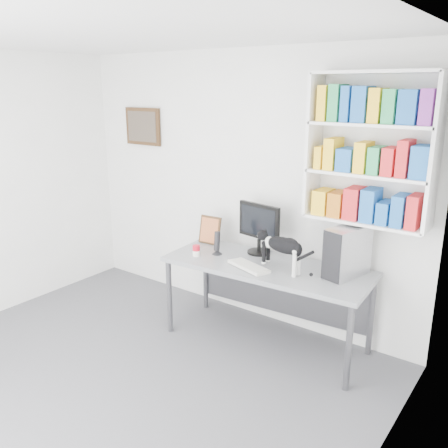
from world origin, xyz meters
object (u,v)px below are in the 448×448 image
object	(u,v)px
monitor	(259,228)
speaker	(217,243)
pc_tower	(347,252)
cat	(282,254)
soup_can	(196,251)
keyboard	(249,266)
leaning_print	(210,230)
desk	(266,304)
bookshelf	(370,150)

from	to	relation	value
monitor	speaker	size ratio (longest dim) A/B	2.15
pc_tower	cat	size ratio (longest dim) A/B	0.81
pc_tower	soup_can	size ratio (longest dim) A/B	4.11
keyboard	leaning_print	distance (m)	0.79
keyboard	pc_tower	world-z (taller)	pc_tower
monitor	speaker	distance (m)	0.43
monitor	soup_can	bearing A→B (deg)	-128.27
desk	monitor	size ratio (longest dim) A/B	3.76
monitor	keyboard	world-z (taller)	monitor
keyboard	desk	bearing A→B (deg)	81.21
pc_tower	speaker	bearing A→B (deg)	-155.30
bookshelf	soup_can	distance (m)	1.81
monitor	bookshelf	bearing A→B (deg)	13.40
soup_can	cat	bearing A→B (deg)	9.02
desk	monitor	bearing A→B (deg)	131.49
desk	speaker	world-z (taller)	speaker
speaker	leaning_print	world-z (taller)	leaning_print
soup_can	cat	world-z (taller)	cat
monitor	speaker	xyz separation A→B (m)	(-0.31, -0.26, -0.13)
bookshelf	speaker	bearing A→B (deg)	-164.50
bookshelf	pc_tower	distance (m)	0.86
leaning_print	soup_can	size ratio (longest dim) A/B	2.83
leaning_print	cat	world-z (taller)	cat
bookshelf	soup_can	size ratio (longest dim) A/B	11.82
pc_tower	soup_can	world-z (taller)	pc_tower
keyboard	cat	world-z (taller)	cat
leaning_print	soup_can	distance (m)	0.41
speaker	cat	size ratio (longest dim) A/B	0.44
pc_tower	leaning_print	bearing A→B (deg)	-165.57
monitor	pc_tower	xyz separation A→B (m)	(0.90, -0.04, -0.04)
speaker	leaning_print	distance (m)	0.34
monitor	keyboard	size ratio (longest dim) A/B	1.20
desk	keyboard	bearing A→B (deg)	-120.17
desk	monitor	world-z (taller)	monitor
monitor	pc_tower	world-z (taller)	monitor
keyboard	soup_can	size ratio (longest dim) A/B	3.99
keyboard	speaker	world-z (taller)	speaker
desk	speaker	size ratio (longest dim) A/B	8.09
leaning_print	pc_tower	bearing A→B (deg)	-3.72
leaning_print	soup_can	bearing A→B (deg)	-75.41
keyboard	pc_tower	xyz separation A→B (m)	(0.76, 0.35, 0.20)
bookshelf	desk	world-z (taller)	bookshelf
speaker	cat	bearing A→B (deg)	-16.33
desk	cat	bearing A→B (deg)	-22.67
bookshelf	pc_tower	xyz separation A→B (m)	(-0.07, -0.13, -0.85)
pc_tower	soup_can	bearing A→B (deg)	-149.99
keyboard	soup_can	bearing A→B (deg)	-159.62
soup_can	bookshelf	bearing A→B (deg)	19.87
bookshelf	keyboard	bearing A→B (deg)	-150.08
bookshelf	desk	xyz separation A→B (m)	(-0.75, -0.31, -1.46)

